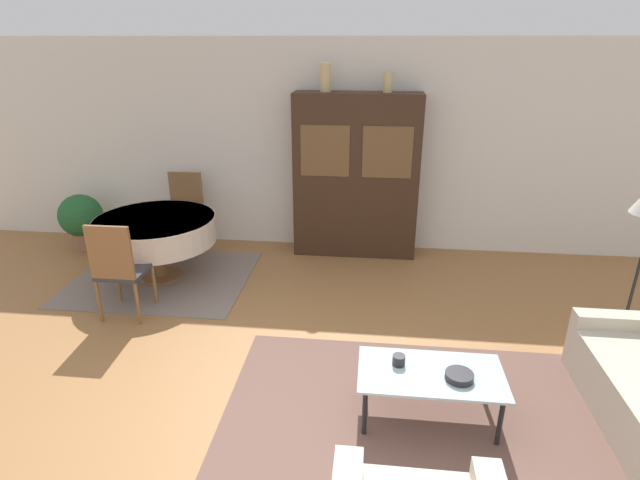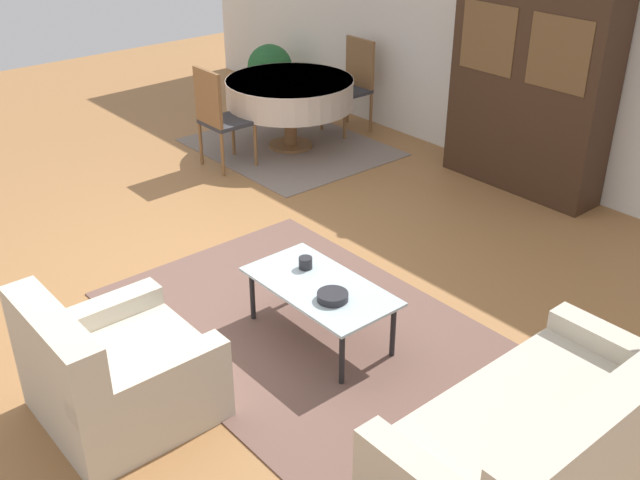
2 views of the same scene
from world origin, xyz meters
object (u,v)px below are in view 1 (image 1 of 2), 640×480
at_px(dining_chair_far, 185,208).
at_px(bowl, 459,376).
at_px(coffee_table, 431,377).
at_px(vase_short, 388,82).
at_px(dining_chair_near, 118,266).
at_px(cup, 399,360).
at_px(potted_plant, 81,218).
at_px(dining_table, 156,230).
at_px(display_cabinet, 356,177).
at_px(vase_tall, 326,77).

xyz_separation_m(dining_chair_far, bowl, (3.14, -3.04, -0.14)).
relative_size(coffee_table, vase_short, 4.49).
relative_size(dining_chair_near, dining_chair_far, 1.00).
bearing_deg(cup, potted_plant, 145.97).
bearing_deg(bowl, dining_chair_far, 135.95).
bearing_deg(dining_table, dining_chair_near, -90.00).
bearing_deg(coffee_table, bowl, -16.43).
xyz_separation_m(coffee_table, potted_plant, (-4.36, 2.85, 0.05)).
distance_m(coffee_table, vase_short, 3.63).
distance_m(display_cabinet, dining_chair_near, 3.03).
xyz_separation_m(bowl, vase_tall, (-1.28, 3.18, 1.80)).
relative_size(bowl, vase_tall, 0.60).
bearing_deg(coffee_table, display_cabinet, 102.60).
distance_m(coffee_table, dining_table, 3.62).
height_order(bowl, potted_plant, potted_plant).
xyz_separation_m(coffee_table, vase_short, (-0.35, 3.13, 1.81)).
relative_size(dining_chair_far, bowl, 5.12).
distance_m(display_cabinet, vase_short, 1.20).
relative_size(display_cabinet, dining_chair_near, 2.01).
relative_size(cup, potted_plant, 0.13).
distance_m(dining_chair_near, dining_chair_far, 1.82).
distance_m(bowl, potted_plant, 5.40).
distance_m(coffee_table, vase_tall, 3.80).
height_order(dining_table, cup, dining_table).
relative_size(cup, bowl, 0.47).
bearing_deg(display_cabinet, cup, -81.33).
distance_m(display_cabinet, dining_table, 2.52).
bearing_deg(vase_short, dining_table, -157.91).
relative_size(coffee_table, dining_chair_near, 1.02).
xyz_separation_m(cup, potted_plant, (-4.13, 2.79, -0.02)).
xyz_separation_m(vase_short, potted_plant, (-4.00, -0.27, -1.76)).
xyz_separation_m(dining_chair_near, vase_tall, (1.86, 1.97, 1.66)).
bearing_deg(potted_plant, bowl, -32.61).
relative_size(dining_chair_near, bowl, 5.12).
distance_m(display_cabinet, dining_chair_far, 2.30).
xyz_separation_m(display_cabinet, dining_chair_near, (-2.25, -1.96, -0.46)).
distance_m(dining_chair_far, bowl, 4.38).
bearing_deg(coffee_table, vase_tall, 109.23).
distance_m(bowl, vase_short, 3.67).
relative_size(dining_chair_far, cup, 10.94).
distance_m(dining_table, potted_plant, 1.62).
xyz_separation_m(cup, vase_short, (-0.12, 3.06, 1.73)).
height_order(coffee_table, display_cabinet, display_cabinet).
bearing_deg(vase_short, dining_chair_far, -176.84).
bearing_deg(bowl, cup, 163.72).
height_order(coffee_table, vase_tall, vase_tall).
bearing_deg(bowl, dining_chair_near, 158.81).
relative_size(display_cabinet, bowl, 10.29).
bearing_deg(display_cabinet, vase_short, 0.15).
bearing_deg(potted_plant, vase_short, 3.93).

